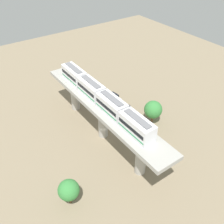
# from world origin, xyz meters

# --- Properties ---
(ground_plane) EXTENTS (120.00, 120.00, 0.00)m
(ground_plane) POSITION_xyz_m (0.00, 0.00, 0.00)
(ground_plane) COLOR #84755B
(viaduct) EXTENTS (5.20, 35.80, 7.81)m
(viaduct) POSITION_xyz_m (0.00, 0.00, 6.09)
(viaduct) COLOR #A8A59E
(viaduct) RESTS_ON ground
(train) EXTENTS (2.64, 27.45, 3.24)m
(train) POSITION_xyz_m (0.00, -0.41, 9.34)
(train) COLOR white
(train) RESTS_ON viaduct
(parked_car_red) EXTENTS (2.52, 4.45, 1.76)m
(parked_car_red) POSITION_xyz_m (-8.64, -2.80, 0.74)
(parked_car_red) COLOR red
(parked_car_red) RESTS_ON ground
(parked_car_white) EXTENTS (2.30, 4.39, 1.76)m
(parked_car_white) POSITION_xyz_m (-9.13, -9.32, 0.74)
(parked_car_white) COLOR white
(parked_car_white) RESTS_ON ground
(tree_near_viaduct) EXTENTS (3.88, 3.88, 5.35)m
(tree_near_viaduct) POSITION_xyz_m (-11.12, 2.57, 3.40)
(tree_near_viaduct) COLOR brown
(tree_near_viaduct) RESTS_ON ground
(tree_mid_lot) EXTENTS (3.34, 3.34, 4.85)m
(tree_mid_lot) POSITION_xyz_m (12.93, 10.11, 3.16)
(tree_mid_lot) COLOR brown
(tree_mid_lot) RESTS_ON ground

